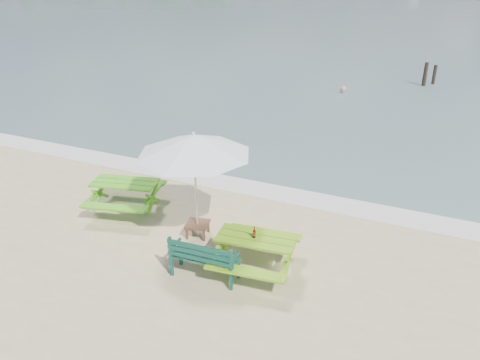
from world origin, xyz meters
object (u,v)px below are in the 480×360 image
at_px(picnic_table_left, 126,196).
at_px(side_table, 198,229).
at_px(swimmer, 342,103).
at_px(patio_umbrella, 194,145).
at_px(beer_bottle, 254,234).
at_px(park_bench, 205,265).
at_px(picnic_table_right, 256,254).

bearing_deg(picnic_table_left, side_table, -9.67).
bearing_deg(swimmer, patio_umbrella, -90.74).
xyz_separation_m(patio_umbrella, beer_bottle, (1.62, -0.64, -1.36)).
distance_m(picnic_table_left, park_bench, 3.45).
xyz_separation_m(park_bench, swimmer, (-0.68, 14.88, -0.73)).
distance_m(park_bench, patio_umbrella, 2.44).
distance_m(picnic_table_right, patio_umbrella, 2.53).
height_order(picnic_table_left, swimmer, picnic_table_left).
height_order(picnic_table_left, beer_bottle, beer_bottle).
bearing_deg(swimmer, picnic_table_right, -84.12).
bearing_deg(park_bench, picnic_table_left, 151.88).
bearing_deg(park_bench, beer_bottle, 38.68).
relative_size(patio_umbrella, beer_bottle, 11.81).
height_order(park_bench, swimmer, park_bench).
bearing_deg(patio_umbrella, picnic_table_left, 170.33).
bearing_deg(picnic_table_right, park_bench, -141.41).
relative_size(park_bench, swimmer, 0.83).
bearing_deg(side_table, swimmer, 89.26).
xyz_separation_m(side_table, swimmer, (0.18, 13.62, -0.64)).
xyz_separation_m(picnic_table_right, park_bench, (-0.79, -0.63, -0.10)).
relative_size(patio_umbrella, swimmer, 1.75).
relative_size(picnic_table_right, patio_umbrella, 0.64).
distance_m(side_table, patio_umbrella, 2.00).
height_order(picnic_table_left, side_table, picnic_table_left).
distance_m(picnic_table_right, park_bench, 1.02).
bearing_deg(swimmer, beer_bottle, -84.24).
bearing_deg(beer_bottle, picnic_table_right, 36.06).
distance_m(patio_umbrella, beer_bottle, 2.21).
bearing_deg(swimmer, side_table, -90.74).
height_order(park_bench, patio_umbrella, patio_umbrella).
bearing_deg(picnic_table_left, patio_umbrella, -9.67).
xyz_separation_m(beer_bottle, swimmer, (-1.44, 14.27, -1.28)).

